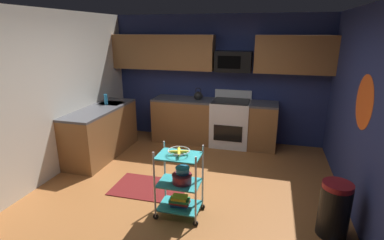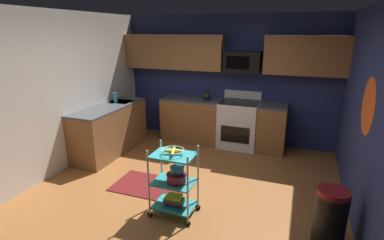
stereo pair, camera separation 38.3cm
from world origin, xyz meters
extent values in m
cube|color=#995B2D|center=(0.00, 0.00, -0.02)|extent=(4.40, 4.80, 0.04)
cube|color=navy|center=(0.00, 2.43, 1.30)|extent=(4.52, 0.06, 2.60)
cube|color=silver|center=(-2.23, 0.00, 1.30)|extent=(0.06, 4.80, 2.60)
cube|color=navy|center=(2.23, 0.00, 1.30)|extent=(0.06, 4.80, 2.60)
cylinder|color=#E5591E|center=(2.20, 0.23, 1.45)|extent=(0.00, 0.68, 0.68)
cube|color=brown|center=(0.00, 2.10, 0.44)|extent=(2.54, 0.60, 0.88)
cube|color=#4C4C51|center=(0.00, 2.10, 0.90)|extent=(2.54, 0.60, 0.04)
cube|color=brown|center=(-1.90, 0.94, 0.44)|extent=(0.60, 1.72, 0.88)
cube|color=#4C4C51|center=(-1.90, 0.94, 0.90)|extent=(0.60, 1.72, 0.04)
cube|color=#B7BABC|center=(-1.90, 1.35, 0.84)|extent=(0.44, 0.36, 0.16)
cube|color=white|center=(0.35, 2.10, 0.46)|extent=(0.76, 0.64, 0.92)
cube|color=black|center=(0.35, 1.78, 0.35)|extent=(0.56, 0.01, 0.32)
cube|color=white|center=(0.35, 2.39, 1.01)|extent=(0.76, 0.06, 0.18)
cube|color=black|center=(0.35, 2.10, 0.93)|extent=(0.72, 0.60, 0.02)
cube|color=brown|center=(-1.12, 2.23, 1.85)|extent=(2.15, 0.33, 0.70)
cube|color=brown|center=(1.48, 2.23, 1.85)|extent=(1.45, 0.33, 0.70)
cube|color=black|center=(0.35, 2.21, 1.70)|extent=(0.70, 0.38, 0.40)
cube|color=black|center=(0.29, 2.02, 1.70)|extent=(0.44, 0.01, 0.24)
cylinder|color=silver|center=(-0.18, -0.69, 0.47)|extent=(0.02, 0.02, 0.88)
cylinder|color=black|center=(-0.18, -0.69, 0.04)|extent=(0.07, 0.02, 0.07)
cylinder|color=silver|center=(0.34, -0.69, 0.47)|extent=(0.02, 0.02, 0.88)
cylinder|color=black|center=(0.34, -0.69, 0.04)|extent=(0.07, 0.02, 0.07)
cylinder|color=silver|center=(-0.18, -0.33, 0.47)|extent=(0.02, 0.02, 0.88)
cylinder|color=black|center=(-0.18, -0.33, 0.04)|extent=(0.07, 0.02, 0.07)
cylinder|color=silver|center=(0.34, -0.33, 0.47)|extent=(0.02, 0.02, 0.88)
cylinder|color=black|center=(0.34, -0.33, 0.04)|extent=(0.07, 0.02, 0.07)
cube|color=teal|center=(0.08, -0.51, 0.12)|extent=(0.52, 0.37, 0.02)
cube|color=teal|center=(0.08, -0.51, 0.45)|extent=(0.52, 0.37, 0.02)
cube|color=teal|center=(0.08, -0.51, 0.82)|extent=(0.52, 0.37, 0.02)
torus|color=silver|center=(0.08, -0.51, 0.89)|extent=(0.27, 0.27, 0.01)
cylinder|color=silver|center=(0.08, -0.51, 0.84)|extent=(0.12, 0.12, 0.02)
ellipsoid|color=yellow|center=(0.13, -0.49, 0.87)|extent=(0.17, 0.09, 0.04)
ellipsoid|color=yellow|center=(0.06, -0.46, 0.87)|extent=(0.09, 0.17, 0.04)
ellipsoid|color=yellow|center=(0.03, -0.52, 0.87)|extent=(0.17, 0.09, 0.04)
ellipsoid|color=yellow|center=(0.09, -0.56, 0.87)|extent=(0.09, 0.17, 0.04)
cylinder|color=maroon|center=(0.11, -0.51, 0.51)|extent=(0.24, 0.24, 0.11)
torus|color=maroon|center=(0.11, -0.51, 0.57)|extent=(0.25, 0.25, 0.01)
cylinder|color=#338CBF|center=(0.11, -0.48, 0.61)|extent=(0.17, 0.17, 0.08)
torus|color=#338CBF|center=(0.11, -0.48, 0.65)|extent=(0.18, 0.18, 0.01)
cube|color=#1E4C8C|center=(0.08, -0.51, 0.14)|extent=(0.23, 0.15, 0.03)
cube|color=#B22626|center=(0.08, -0.51, 0.17)|extent=(0.26, 0.14, 0.03)
cube|color=#26723F|center=(0.08, -0.51, 0.21)|extent=(0.26, 0.16, 0.03)
cube|color=gold|center=(0.08, -0.51, 0.24)|extent=(0.20, 0.15, 0.04)
sphere|color=black|center=(-0.33, 2.10, 0.99)|extent=(0.18, 0.18, 0.18)
sphere|color=black|center=(-0.33, 2.10, 1.08)|extent=(0.03, 0.03, 0.03)
cone|color=black|center=(-0.25, 2.10, 1.01)|extent=(0.09, 0.04, 0.06)
torus|color=black|center=(-0.33, 2.10, 1.10)|extent=(0.12, 0.01, 0.12)
cylinder|color=#2D8CBF|center=(-1.93, 1.22, 1.02)|extent=(0.06, 0.06, 0.20)
cylinder|color=black|center=(1.90, -0.42, 0.30)|extent=(0.34, 0.34, 0.60)
cylinder|color=maroon|center=(1.90, -0.42, 0.63)|extent=(0.33, 0.33, 0.06)
cube|color=maroon|center=(-0.55, 0.00, 0.01)|extent=(1.11, 0.71, 0.01)
camera|label=1|loc=(1.09, -3.65, 2.28)|focal=27.56mm
camera|label=2|loc=(1.46, -3.53, 2.28)|focal=27.56mm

